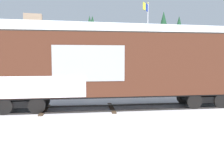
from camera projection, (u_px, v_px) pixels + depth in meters
The scene contains 8 objects.
ground_plane at pixel (138, 107), 12.97m from camera, with size 260.00×260.00×0.00m, color silver.
track at pixel (123, 107), 12.76m from camera, with size 59.97×5.42×0.08m.
freight_car at pixel (117, 65), 12.52m from camera, with size 16.87×4.17×4.57m.
flagpole at pixel (147, 32), 25.19m from camera, with size 1.09×1.20×9.61m.
hillside at pixel (83, 47), 76.99m from camera, with size 117.29×28.33×18.76m.
parked_car_white at pixel (66, 84), 17.30m from camera, with size 4.67×1.93×1.79m.
parked_car_tan at pixel (138, 83), 18.48m from camera, with size 4.42×2.09×1.60m.
parked_car_silver at pixel (206, 82), 19.59m from camera, with size 4.29×2.36×1.67m.
Camera 1 is at (-3.98, -12.24, 3.01)m, focal length 34.01 mm.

